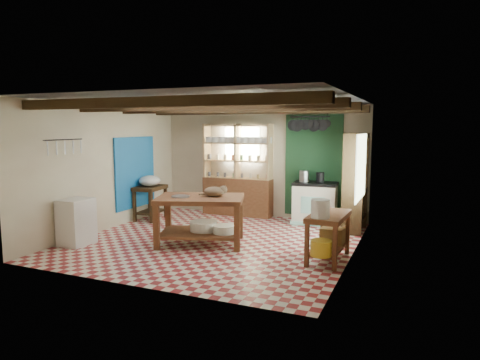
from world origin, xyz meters
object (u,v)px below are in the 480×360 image
at_px(work_table, 200,220).
at_px(stove, 315,203).
at_px(cat, 214,192).
at_px(right_counter, 328,237).
at_px(prep_table, 150,203).
at_px(white_cabinet, 76,222).

distance_m(work_table, stove, 2.89).
bearing_deg(cat, right_counter, -34.55).
height_order(right_counter, cat, cat).
xyz_separation_m(prep_table, right_counter, (4.38, -1.43, -0.01)).
relative_size(work_table, prep_table, 1.98).
height_order(work_table, prep_table, work_table).
height_order(stove, cat, cat).
xyz_separation_m(white_cabinet, right_counter, (4.40, 0.85, -0.04)).
bearing_deg(work_table, stove, 38.29).
distance_m(work_table, right_counter, 2.35).
xyz_separation_m(prep_table, cat, (2.25, -1.23, 0.57)).
bearing_deg(cat, prep_table, 121.99).
distance_m(stove, prep_table, 3.74).
height_order(white_cabinet, cat, cat).
distance_m(work_table, cat, 0.58).
relative_size(stove, prep_table, 1.21).
xyz_separation_m(work_table, stove, (1.55, 2.44, 0.02)).
bearing_deg(stove, work_table, -126.84).
bearing_deg(work_table, white_cabinet, -175.22).
xyz_separation_m(right_counter, cat, (-2.13, 0.19, 0.58)).
relative_size(right_counter, cat, 2.74).
distance_m(prep_table, right_counter, 4.61).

